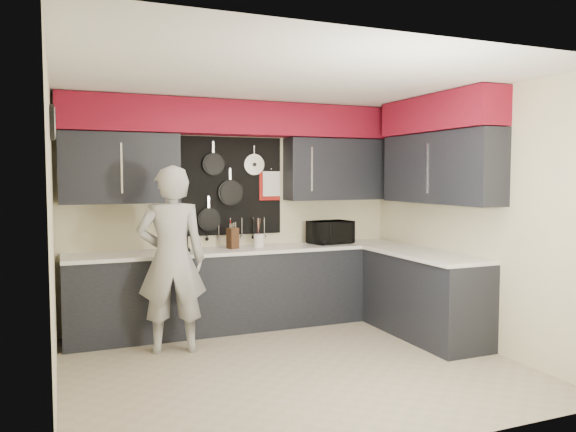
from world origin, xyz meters
name	(u,v)px	position (x,y,z in m)	size (l,w,h in m)	color
ground	(292,366)	(0.00, 0.00, 0.00)	(4.00, 4.00, 0.00)	tan
back_wall_assembly	(240,153)	(0.01, 1.60, 2.01)	(4.00, 0.36, 2.60)	beige
right_wall_assembly	(443,157)	(1.85, 0.26, 1.94)	(0.36, 3.50, 2.60)	beige
left_wall_assembly	(53,229)	(-1.99, 0.02, 1.33)	(0.05, 3.50, 2.60)	beige
base_cabinets	(294,290)	(0.49, 1.13, 0.46)	(3.95, 2.20, 0.92)	black
microwave	(330,232)	(1.12, 1.46, 1.06)	(0.50, 0.34, 0.28)	black
knife_block	(233,238)	(-0.13, 1.45, 1.04)	(0.11, 0.11, 0.23)	#321E10
utensil_crock	(259,241)	(0.19, 1.46, 1.00)	(0.12, 0.12, 0.15)	silver
coffee_maker	(181,236)	(-0.71, 1.49, 1.09)	(0.20, 0.23, 0.32)	black
person	(172,260)	(-0.93, 0.85, 0.92)	(0.67, 0.44, 1.84)	#A4A4A2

